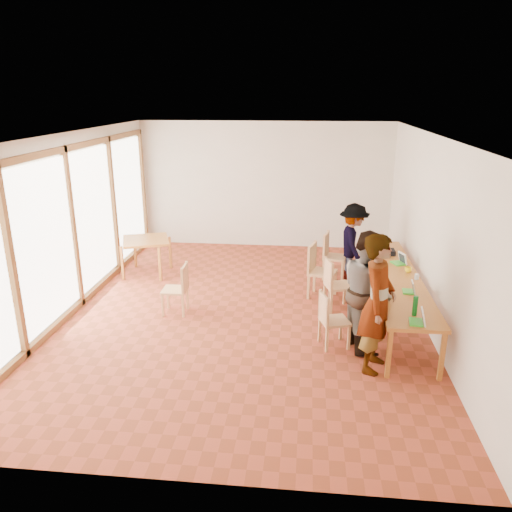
{
  "coord_description": "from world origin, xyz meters",
  "views": [
    {
      "loc": [
        1.02,
        -7.85,
        3.63
      ],
      "look_at": [
        0.22,
        -0.21,
        1.1
      ],
      "focal_mm": 35.0,
      "sensor_mm": 36.0,
      "label": 1
    }
  ],
  "objects": [
    {
      "name": "condiment_cup",
      "position": [
        2.28,
        1.01,
        0.78
      ],
      "size": [
        0.08,
        0.08,
        0.06
      ],
      "primitive_type": "cylinder",
      "color": "white",
      "rests_on": "communal_table"
    },
    {
      "name": "person_far",
      "position": [
        1.95,
        1.74,
        0.79
      ],
      "size": [
        0.69,
        1.08,
        1.58
      ],
      "primitive_type": "imported",
      "rotation": [
        0.0,
        0.0,
        1.67
      ],
      "color": "gray",
      "rests_on": "ground"
    },
    {
      "name": "chair_far",
      "position": [
        1.24,
        0.86,
        0.61
      ],
      "size": [
        0.58,
        0.58,
        0.53
      ],
      "rotation": [
        0.0,
        0.0,
        -0.28
      ],
      "color": "tan",
      "rests_on": "ground"
    },
    {
      "name": "laptop_far",
      "position": [
        2.69,
        0.68,
        0.81
      ],
      "size": [
        0.28,
        0.3,
        0.2
      ],
      "rotation": [
        0.0,
        0.0,
        0.39
      ],
      "color": "green",
      "rests_on": "communal_table"
    },
    {
      "name": "communal_table",
      "position": [
        2.5,
        0.07,
        0.7
      ],
      "size": [
        0.8,
        4.0,
        0.75
      ],
      "color": "#AA6D25",
      "rests_on": "ground"
    },
    {
      "name": "side_table",
      "position": [
        -2.26,
        1.71,
        0.67
      ],
      "size": [
        0.9,
        0.9,
        0.75
      ],
      "rotation": [
        0.0,
        0.0,
        0.34
      ],
      "color": "#AA6D25",
      "rests_on": "ground"
    },
    {
      "name": "chair_near",
      "position": [
        1.4,
        -1.08,
        0.52
      ],
      "size": [
        0.49,
        0.49,
        0.45
      ],
      "rotation": [
        0.0,
        0.0,
        0.3
      ],
      "color": "tan",
      "rests_on": "ground"
    },
    {
      "name": "ground",
      "position": [
        0.0,
        0.0,
        0.0
      ],
      "size": [
        8.0,
        8.0,
        0.0
      ],
      "primitive_type": "plane",
      "color": "#9F3E26",
      "rests_on": "ground"
    },
    {
      "name": "laptop_mid",
      "position": [
        2.62,
        -0.66,
        0.8
      ],
      "size": [
        0.2,
        0.23,
        0.18
      ],
      "rotation": [
        0.0,
        0.0,
        -0.08
      ],
      "color": "green",
      "rests_on": "communal_table"
    },
    {
      "name": "laptop_near",
      "position": [
        2.54,
        -1.74,
        0.81
      ],
      "size": [
        0.23,
        0.26,
        0.2
      ],
      "rotation": [
        0.0,
        0.0,
        -0.13
      ],
      "color": "green",
      "rests_on": "communal_table"
    },
    {
      "name": "chair_mid",
      "position": [
        1.52,
        0.26,
        0.56
      ],
      "size": [
        0.53,
        0.53,
        0.49
      ],
      "rotation": [
        0.0,
        0.0,
        0.27
      ],
      "color": "tan",
      "rests_on": "ground"
    },
    {
      "name": "pink_phone",
      "position": [
        2.43,
        1.01,
        0.76
      ],
      "size": [
        0.05,
        0.1,
        0.01
      ],
      "primitive_type": "cube",
      "color": "#F3489F",
      "rests_on": "communal_table"
    },
    {
      "name": "chair_empty",
      "position": [
        1.52,
        1.86,
        0.58
      ],
      "size": [
        0.53,
        0.53,
        0.5
      ],
      "rotation": [
        0.0,
        0.0,
        -0.23
      ],
      "color": "tan",
      "rests_on": "ground"
    },
    {
      "name": "person_near",
      "position": [
        2.0,
        -1.63,
        0.96
      ],
      "size": [
        0.65,
        0.81,
        1.92
      ],
      "primitive_type": "imported",
      "rotation": [
        0.0,
        0.0,
        1.26
      ],
      "color": "gray",
      "rests_on": "ground"
    },
    {
      "name": "window_wall",
      "position": [
        -2.96,
        0.0,
        1.5
      ],
      "size": [
        0.1,
        8.0,
        3.0
      ],
      "primitive_type": "cube",
      "color": "white",
      "rests_on": "ground"
    },
    {
      "name": "yellow_mug",
      "position": [
        2.75,
        0.24,
        0.8
      ],
      "size": [
        0.15,
        0.15,
        0.09
      ],
      "primitive_type": "imported",
      "rotation": [
        0.0,
        0.0,
        -0.41
      ],
      "color": "yellow",
      "rests_on": "communal_table"
    },
    {
      "name": "wall_front",
      "position": [
        0.0,
        -4.0,
        1.5
      ],
      "size": [
        6.0,
        0.1,
        3.0
      ],
      "primitive_type": "cube",
      "color": "beige",
      "rests_on": "ground"
    },
    {
      "name": "person_mid",
      "position": [
        1.93,
        -1.01,
        0.89
      ],
      "size": [
        0.85,
        0.99,
        1.79
      ],
      "primitive_type": "imported",
      "rotation": [
        0.0,
        0.0,
        1.79
      ],
      "color": "gray",
      "rests_on": "ground"
    },
    {
      "name": "clear_glass",
      "position": [
        2.82,
        -0.09,
        0.8
      ],
      "size": [
        0.07,
        0.07,
        0.09
      ],
      "primitive_type": "cylinder",
      "color": "silver",
      "rests_on": "communal_table"
    },
    {
      "name": "ceiling",
      "position": [
        0.0,
        0.0,
        3.02
      ],
      "size": [
        6.0,
        8.0,
        0.04
      ],
      "primitive_type": "cube",
      "color": "white",
      "rests_on": "wall_back"
    },
    {
      "name": "wall_right",
      "position": [
        3.0,
        0.0,
        1.5
      ],
      "size": [
        0.1,
        8.0,
        3.0
      ],
      "primitive_type": "cube",
      "color": "beige",
      "rests_on": "ground"
    },
    {
      "name": "black_pouch",
      "position": [
        2.6,
        1.21,
        0.8
      ],
      "size": [
        0.16,
        0.26,
        0.09
      ],
      "primitive_type": "cube",
      "color": "black",
      "rests_on": "communal_table"
    },
    {
      "name": "chair_spare",
      "position": [
        -1.09,
        -0.14,
        0.54
      ],
      "size": [
        0.41,
        0.41,
        0.47
      ],
      "rotation": [
        0.0,
        0.0,
        3.16
      ],
      "color": "tan",
      "rests_on": "ground"
    },
    {
      "name": "wall_back",
      "position": [
        0.0,
        4.0,
        1.5
      ],
      "size": [
        6.0,
        0.1,
        3.0
      ],
      "primitive_type": "cube",
      "color": "beige",
      "rests_on": "ground"
    },
    {
      "name": "green_bottle",
      "position": [
        2.52,
        -1.49,
        0.89
      ],
      "size": [
        0.07,
        0.07,
        0.28
      ],
      "primitive_type": "cylinder",
      "color": "#116923",
      "rests_on": "communal_table"
    }
  ]
}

